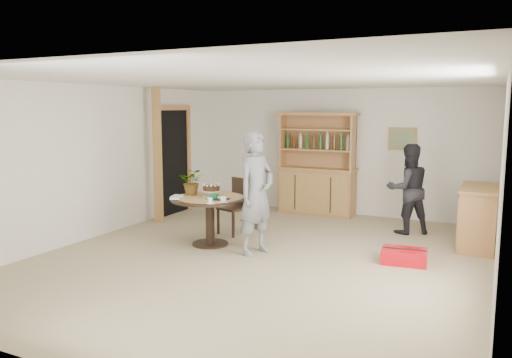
% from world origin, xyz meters
% --- Properties ---
extents(ground, '(7.00, 7.00, 0.00)m').
position_xyz_m(ground, '(0.00, 0.00, 0.00)').
color(ground, '#C2B185').
rests_on(ground, ground).
extents(room_shell, '(6.04, 7.04, 2.52)m').
position_xyz_m(room_shell, '(0.00, 0.01, 1.74)').
color(room_shell, white).
rests_on(room_shell, ground).
extents(doorway, '(0.13, 1.10, 2.18)m').
position_xyz_m(doorway, '(-2.93, 2.00, 1.11)').
color(doorway, black).
rests_on(doorway, ground).
extents(pine_post, '(0.12, 0.12, 2.50)m').
position_xyz_m(pine_post, '(-2.70, 1.20, 1.25)').
color(pine_post, tan).
rests_on(pine_post, ground).
extents(hutch, '(1.62, 0.54, 2.04)m').
position_xyz_m(hutch, '(-0.30, 3.24, 0.69)').
color(hutch, '#B0804A').
rests_on(hutch, ground).
extents(sideboard, '(0.54, 1.26, 0.94)m').
position_xyz_m(sideboard, '(2.74, 2.00, 0.47)').
color(sideboard, '#B0804A').
rests_on(sideboard, ground).
extents(dining_table, '(1.20, 1.20, 0.76)m').
position_xyz_m(dining_table, '(-1.02, 0.28, 0.60)').
color(dining_table, black).
rests_on(dining_table, ground).
extents(dining_chair, '(0.52, 0.52, 0.95)m').
position_xyz_m(dining_chair, '(-1.00, 1.11, 0.54)').
color(dining_chair, black).
rests_on(dining_chair, ground).
extents(birthday_cake, '(0.30, 0.30, 0.20)m').
position_xyz_m(birthday_cake, '(-1.02, 0.33, 0.88)').
color(birthday_cake, white).
rests_on(birthday_cake, dining_table).
extents(flower_vase, '(0.47, 0.44, 0.42)m').
position_xyz_m(flower_vase, '(-1.37, 0.33, 0.97)').
color(flower_vase, '#3F7233').
rests_on(flower_vase, dining_table).
extents(gift_tray, '(0.30, 0.20, 0.08)m').
position_xyz_m(gift_tray, '(-0.81, 0.16, 0.79)').
color(gift_tray, black).
rests_on(gift_tray, dining_table).
extents(coffee_cup_a, '(0.15, 0.15, 0.09)m').
position_xyz_m(coffee_cup_a, '(-0.62, 0.00, 0.80)').
color(coffee_cup_a, white).
rests_on(coffee_cup_a, dining_table).
extents(coffee_cup_b, '(0.15, 0.15, 0.08)m').
position_xyz_m(coffee_cup_b, '(-0.74, -0.17, 0.79)').
color(coffee_cup_b, white).
rests_on(coffee_cup_b, dining_table).
extents(napkins, '(0.24, 0.33, 0.03)m').
position_xyz_m(napkins, '(-1.43, -0.03, 0.77)').
color(napkins, white).
rests_on(napkins, dining_table).
extents(teen_boy, '(0.60, 0.75, 1.79)m').
position_xyz_m(teen_boy, '(-0.17, 0.18, 0.90)').
color(teen_boy, slate).
rests_on(teen_boy, ground).
extents(adult_person, '(0.94, 0.89, 1.53)m').
position_xyz_m(adult_person, '(1.61, 2.40, 0.76)').
color(adult_person, black).
rests_on(adult_person, ground).
extents(red_suitcase, '(0.64, 0.46, 0.21)m').
position_xyz_m(red_suitcase, '(1.88, 0.64, 0.10)').
color(red_suitcase, red).
rests_on(red_suitcase, ground).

